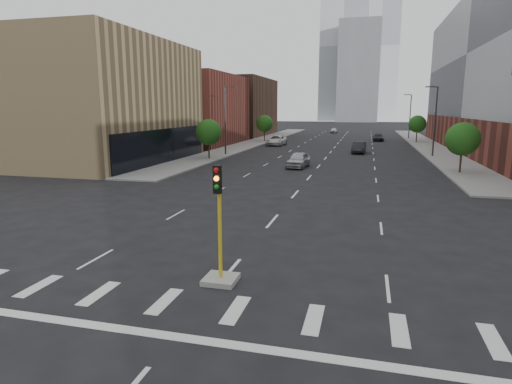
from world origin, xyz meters
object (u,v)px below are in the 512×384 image
at_px(median_traffic_signal, 220,257).
at_px(car_distant, 334,130).
at_px(car_mid_right, 359,147).
at_px(car_near_left, 298,160).
at_px(car_deep_right, 378,137).
at_px(car_far_left, 276,140).

relative_size(median_traffic_signal, car_distant, 1.13).
xyz_separation_m(median_traffic_signal, car_mid_right, (4.01, 48.50, -0.16)).
bearing_deg(car_near_left, car_deep_right, 81.76).
distance_m(car_mid_right, car_deep_right, 24.06).
bearing_deg(car_deep_right, car_distant, 112.23).
bearing_deg(car_far_left, car_mid_right, -34.55).
relative_size(median_traffic_signal, car_far_left, 0.72).
height_order(car_far_left, car_distant, car_far_left).
height_order(car_mid_right, car_far_left, car_far_left).
xyz_separation_m(car_mid_right, car_far_left, (-14.05, 9.84, 0.04)).
distance_m(car_near_left, car_deep_right, 41.76).
distance_m(car_mid_right, car_distant, 49.61).
distance_m(median_traffic_signal, car_far_left, 59.21).
xyz_separation_m(car_mid_right, car_distant, (-7.23, 49.08, -0.15)).
relative_size(car_near_left, car_distant, 1.25).
bearing_deg(median_traffic_signal, car_deep_right, 84.35).
height_order(car_deep_right, car_distant, car_deep_right).
relative_size(median_traffic_signal, car_mid_right, 0.89).
height_order(median_traffic_signal, car_deep_right, median_traffic_signal).
xyz_separation_m(car_near_left, car_far_left, (-7.99, 26.72, 0.03)).
relative_size(car_mid_right, car_deep_right, 1.01).
height_order(median_traffic_signal, car_mid_right, median_traffic_signal).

